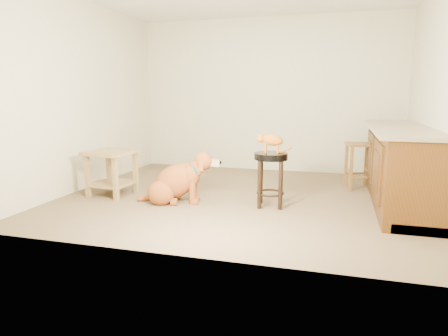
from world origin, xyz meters
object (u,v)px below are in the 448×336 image
(padded_stool, at_px, (271,169))
(wood_stool, at_px, (359,165))
(golden_retriever, at_px, (176,182))
(side_table, at_px, (112,166))
(tabby_kitten, at_px, (271,141))

(padded_stool, bearing_deg, wood_stool, 49.74)
(wood_stool, bearing_deg, padded_stool, -130.26)
(wood_stool, relative_size, golden_retriever, 0.62)
(side_table, relative_size, golden_retriever, 0.60)
(padded_stool, distance_m, tabby_kitten, 0.33)
(side_table, bearing_deg, tabby_kitten, 0.57)
(side_table, height_order, golden_retriever, golden_retriever)
(padded_stool, distance_m, side_table, 2.12)
(padded_stool, height_order, side_table, padded_stool)
(side_table, bearing_deg, golden_retriever, -6.55)
(wood_stool, distance_m, golden_retriever, 2.60)
(wood_stool, relative_size, side_table, 1.04)
(padded_stool, relative_size, wood_stool, 0.99)
(padded_stool, xyz_separation_m, wood_stool, (1.05, 1.24, -0.12))
(padded_stool, bearing_deg, golden_retriever, -173.47)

